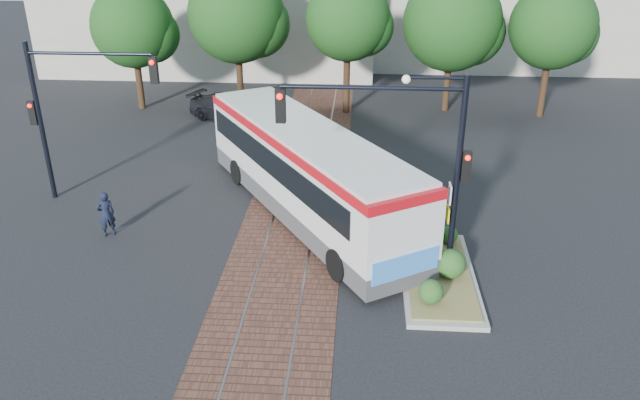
{
  "coord_description": "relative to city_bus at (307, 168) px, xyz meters",
  "views": [
    {
      "loc": [
        2.31,
        -17.34,
        10.16
      ],
      "look_at": [
        1.07,
        0.99,
        1.6
      ],
      "focal_mm": 35.0,
      "sensor_mm": 36.0,
      "label": 1
    }
  ],
  "objects": [
    {
      "name": "signal_pole_main",
      "position": [
        3.42,
        -3.97,
        2.33
      ],
      "size": [
        5.49,
        0.46,
        6.0
      ],
      "color": "black",
      "rests_on": "ground"
    },
    {
      "name": "parked_car",
      "position": [
        -5.05,
        11.11,
        -1.17
      ],
      "size": [
        4.89,
        3.36,
        1.32
      ],
      "primitive_type": "imported",
      "rotation": [
        0.0,
        0.0,
        1.2
      ],
      "color": "black",
      "rests_on": "ground"
    },
    {
      "name": "officer",
      "position": [
        -6.67,
        -2.08,
        -1.02
      ],
      "size": [
        0.7,
        0.66,
        1.62
      ],
      "primitive_type": "imported",
      "rotation": [
        0.0,
        0.0,
        3.76
      ],
      "color": "black",
      "rests_on": "ground"
    },
    {
      "name": "warehouses",
      "position": [
        -0.97,
        25.59,
        1.99
      ],
      "size": [
        40.0,
        13.0,
        8.0
      ],
      "color": "#ADA899",
      "rests_on": "ground"
    },
    {
      "name": "traffic_island",
      "position": [
        4.37,
        -4.06,
        -1.5
      ],
      "size": [
        2.2,
        5.2,
        1.13
      ],
      "color": "gray",
      "rests_on": "ground"
    },
    {
      "name": "ground",
      "position": [
        -0.45,
        -3.16,
        -1.83
      ],
      "size": [
        120.0,
        120.0,
        0.0
      ],
      "primitive_type": "plane",
      "color": "black",
      "rests_on": "ground"
    },
    {
      "name": "city_bus",
      "position": [
        0.0,
        0.0,
        0.0
      ],
      "size": [
        8.66,
        11.76,
        3.28
      ],
      "rotation": [
        0.0,
        0.0,
        0.56
      ],
      "color": "#414144",
      "rests_on": "ground"
    },
    {
      "name": "tree_row",
      "position": [
        0.76,
        13.26,
        3.02
      ],
      "size": [
        26.4,
        5.6,
        7.67
      ],
      "color": "#382314",
      "rests_on": "ground"
    },
    {
      "name": "trackbed",
      "position": [
        -0.45,
        0.84,
        -1.82
      ],
      "size": [
        3.6,
        40.0,
        0.02
      ],
      "color": "brown",
      "rests_on": "ground"
    },
    {
      "name": "signal_pole_left",
      "position": [
        -8.81,
        0.84,
        2.04
      ],
      "size": [
        4.99,
        0.34,
        6.0
      ],
      "color": "black",
      "rests_on": "ground"
    }
  ]
}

